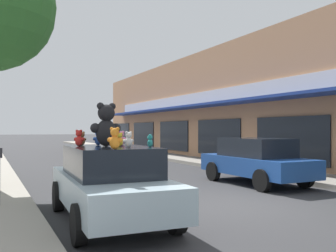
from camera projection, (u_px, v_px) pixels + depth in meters
ground_plane at (228, 206)px, 8.97m from camera, size 260.00×260.00×0.00m
storefront_row at (292, 106)px, 23.31m from camera, size 12.43×38.68×6.58m
plush_art_car at (110, 182)px, 7.54m from camera, size 2.06×4.49×1.51m
teddy_bear_giant at (106, 125)px, 7.64m from camera, size 0.66×0.41×0.89m
teddy_bear_brown at (82, 139)px, 8.10m from camera, size 0.23×0.17×0.30m
teddy_bear_teal at (150, 141)px, 7.23m from camera, size 0.16×0.18×0.25m
teddy_bear_yellow at (120, 140)px, 7.63m from camera, size 0.21×0.13×0.28m
teddy_bear_blue at (98, 138)px, 8.15m from camera, size 0.25×0.17×0.33m
teddy_bear_pink at (121, 138)px, 8.29m from camera, size 0.23×0.15×0.31m
teddy_bear_white at (129, 140)px, 7.04m from camera, size 0.23×0.15×0.31m
teddy_bear_orange at (115, 139)px, 6.46m from camera, size 0.27×0.25×0.39m
teddy_bear_red at (79, 138)px, 7.68m from camera, size 0.23×0.23×0.34m
parked_car_far_center at (256, 160)px, 12.62m from camera, size 1.91×4.28×1.55m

